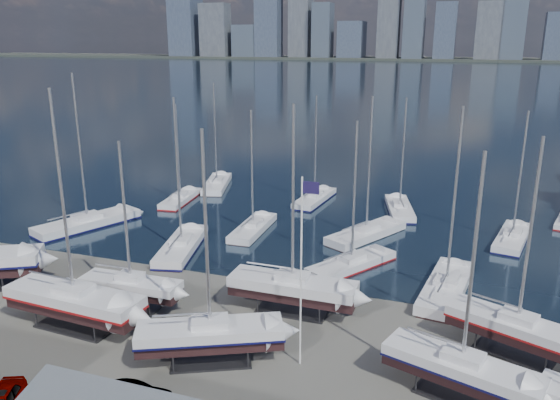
% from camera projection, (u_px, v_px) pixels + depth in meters
% --- Properties ---
extents(ground, '(1400.00, 1400.00, 0.00)m').
position_uv_depth(ground, '(241.00, 341.00, 39.49)').
color(ground, '#605E59').
rests_on(ground, ground).
extents(water, '(1400.00, 600.00, 0.40)m').
position_uv_depth(water, '(446.00, 77.00, 320.67)').
color(water, '#182538').
rests_on(water, ground).
extents(far_shore, '(1400.00, 80.00, 2.20)m').
position_uv_depth(far_shore, '(459.00, 60.00, 556.11)').
color(far_shore, '#2D332D').
rests_on(far_shore, ground).
extents(skyline, '(639.14, 43.80, 107.69)m').
position_uv_depth(skyline, '(454.00, 20.00, 542.14)').
color(skyline, '#475166').
rests_on(skyline, far_shore).
extents(sailboat_cradle_1, '(11.35, 3.84, 17.90)m').
position_uv_depth(sailboat_cradle_1, '(74.00, 301.00, 40.90)').
color(sailboat_cradle_1, '#2D2D33').
rests_on(sailboat_cradle_1, ground).
extents(sailboat_cradle_2, '(8.38, 2.58, 13.75)m').
position_uv_depth(sailboat_cradle_2, '(131.00, 286.00, 43.92)').
color(sailboat_cradle_2, '#2D2D33').
rests_on(sailboat_cradle_2, ground).
extents(sailboat_cradle_3, '(10.07, 6.74, 15.92)m').
position_uv_depth(sailboat_cradle_3, '(210.00, 334.00, 36.45)').
color(sailboat_cradle_3, '#2D2D33').
rests_on(sailboat_cradle_3, ground).
extents(sailboat_cradle_4, '(10.20, 2.88, 16.59)m').
position_uv_depth(sailboat_cradle_4, '(292.00, 287.00, 43.26)').
color(sailboat_cradle_4, '#2D2D33').
rests_on(sailboat_cradle_4, ground).
extents(sailboat_cradle_5, '(9.81, 5.41, 15.34)m').
position_uv_depth(sailboat_cradle_5, '(462.00, 369.00, 32.67)').
color(sailboat_cradle_5, '#2D2D33').
rests_on(sailboat_cradle_5, ground).
extents(sailboat_cradle_6, '(9.72, 6.10, 15.31)m').
position_uv_depth(sailboat_cradle_6, '(517.00, 329.00, 37.25)').
color(sailboat_cradle_6, '#2D2D33').
rests_on(sailboat_cradle_6, ground).
extents(sailboat_moored_0, '(8.02, 12.65, 18.38)m').
position_uv_depth(sailboat_moored_0, '(88.00, 225.00, 63.37)').
color(sailboat_moored_0, black).
rests_on(sailboat_moored_0, water).
extents(sailboat_moored_1, '(3.53, 9.38, 13.69)m').
position_uv_depth(sailboat_moored_1, '(181.00, 200.00, 73.30)').
color(sailboat_moored_1, black).
rests_on(sailboat_moored_1, water).
extents(sailboat_moored_2, '(5.75, 10.94, 15.91)m').
position_uv_depth(sailboat_moored_2, '(217.00, 185.00, 80.43)').
color(sailboat_moored_2, black).
rests_on(sailboat_moored_2, water).
extents(sailboat_moored_3, '(5.53, 11.43, 16.47)m').
position_uv_depth(sailboat_moored_3, '(182.00, 248.00, 56.38)').
color(sailboat_moored_3, black).
rests_on(sailboat_moored_3, water).
extents(sailboat_moored_4, '(2.95, 9.63, 14.43)m').
position_uv_depth(sailboat_moored_4, '(253.00, 229.00, 61.87)').
color(sailboat_moored_4, black).
rests_on(sailboat_moored_4, water).
extents(sailboat_moored_5, '(3.73, 10.11, 14.78)m').
position_uv_depth(sailboat_moored_5, '(315.00, 200.00, 73.31)').
color(sailboat_moored_5, black).
rests_on(sailboat_moored_5, water).
extents(sailboat_moored_6, '(7.55, 9.87, 14.78)m').
position_uv_depth(sailboat_moored_6, '(352.00, 265.00, 52.03)').
color(sailboat_moored_6, black).
rests_on(sailboat_moored_6, water).
extents(sailboat_moored_7, '(7.70, 10.84, 16.15)m').
position_uv_depth(sailboat_moored_7, '(366.00, 235.00, 60.06)').
color(sailboat_moored_7, black).
rests_on(sailboat_moored_7, water).
extents(sailboat_moored_8, '(5.13, 10.43, 15.03)m').
position_uv_depth(sailboat_moored_8, '(399.00, 210.00, 68.96)').
color(sailboat_moored_8, black).
rests_on(sailboat_moored_8, water).
extents(sailboat_moored_9, '(4.55, 11.41, 16.76)m').
position_uv_depth(sailboat_moored_9, '(446.00, 289.00, 46.99)').
color(sailboat_moored_9, black).
rests_on(sailboat_moored_9, water).
extents(sailboat_moored_10, '(4.67, 10.23, 14.76)m').
position_uv_depth(sailboat_moored_10, '(512.00, 239.00, 58.82)').
color(sailboat_moored_10, black).
rests_on(sailboat_moored_10, water).
extents(car_b, '(4.77, 2.52, 1.49)m').
position_uv_depth(car_b, '(133.00, 398.00, 32.11)').
color(car_b, gray).
rests_on(car_b, ground).
extents(flagpole, '(1.14, 0.12, 13.00)m').
position_uv_depth(flagpole, '(303.00, 260.00, 34.64)').
color(flagpole, white).
rests_on(flagpole, ground).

